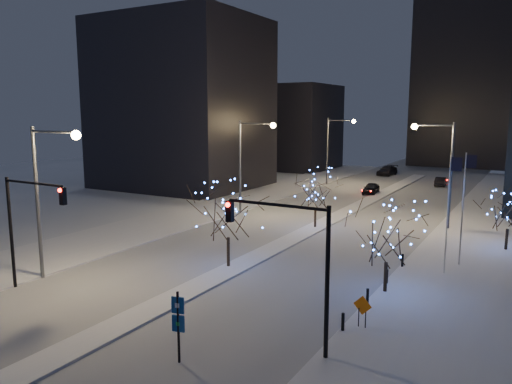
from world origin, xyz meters
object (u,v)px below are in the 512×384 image
Objects in this scene: street_lamp_east at (441,161)px; holiday_tree_plaza_far at (509,212)px; street_lamp_w_near at (47,182)px; holiday_tree_median_near at (228,212)px; traffic_signal_east at (295,252)px; street_lamp_w_mid at (249,154)px; traffic_signal_west at (26,216)px; wayfinding_sign at (178,320)px; car_far at (387,171)px; construction_sign at (362,308)px; car_near at (371,188)px; car_mid at (441,181)px; holiday_tree_median_far at (316,191)px; street_lamp_w_far at (334,142)px; holiday_tree_plaza_near at (387,236)px.

street_lamp_east is 2.11× the size of holiday_tree_plaza_far.
street_lamp_w_near is 1.56× the size of holiday_tree_median_near.
street_lamp_w_mid is at bearing 124.51° from traffic_signal_east.
wayfinding_sign is at bearing -10.17° from traffic_signal_west.
street_lamp_w_near reaches higher than car_far.
traffic_signal_west is at bearing -76.04° from street_lamp_w_near.
car_near is at bearing 114.78° from construction_sign.
street_lamp_east reaches higher than car_mid.
car_mid is (14.28, 32.00, -5.83)m from street_lamp_w_mid.
street_lamp_east is at bearing 100.17° from construction_sign.
traffic_signal_east reaches higher than holiday_tree_median_far.
traffic_signal_east is at bearing 89.78° from car_mid.
traffic_signal_west is 1.62× the size of car_near.
car_far is (3.36, 67.81, -3.96)m from traffic_signal_west.
street_lamp_east is 6.00× the size of construction_sign.
street_lamp_w_near is 33.85m from street_lamp_east.
street_lamp_w_far is at bearing -98.24° from car_far.
holiday_tree_plaza_far reaches higher than car_near.
wayfinding_sign is (-0.35, -61.41, 1.34)m from car_mid.
car_near is 1.06× the size of car_mid.
street_lamp_east is 8.81m from holiday_tree_plaza_far.
car_near is (-10.44, 45.76, -4.03)m from traffic_signal_east.
street_lamp_w_far is 1.56× the size of holiday_tree_median_near.
traffic_signal_west is at bearing -102.56° from car_near.
street_lamp_w_near reaches higher than holiday_tree_plaza_near.
street_lamp_w_near is 1.00× the size of street_lamp_w_mid.
traffic_signal_east is 1.28× the size of holiday_tree_median_far.
street_lamp_w_near is 45.74m from car_near.
holiday_tree_median_near is at bearing 51.59° from traffic_signal_west.
car_far is at bearing 86.65° from street_lamp_w_near.
holiday_tree_median_far reaches higher than holiday_tree_plaza_far.
construction_sign is at bearing -60.71° from holiday_tree_median_far.
street_lamp_east is at bearing 8.96° from street_lamp_w_mid.
wayfinding_sign is at bearing -76.36° from car_far.
construction_sign is (0.83, -25.16, -5.30)m from street_lamp_east.
holiday_tree_median_near is (1.00, -36.75, 3.30)m from car_near.
street_lamp_w_mid is 1.00× the size of street_lamp_w_far.
car_far is 0.86× the size of holiday_tree_median_near.
street_lamp_w_near is 6.00× the size of construction_sign.
wayfinding_sign is (-11.22, -27.00, -1.20)m from holiday_tree_plaza_far.
holiday_tree_plaza_near is 15.18m from holiday_tree_plaza_far.
street_lamp_east reaches higher than holiday_tree_median_near.
street_lamp_w_far is 1.84× the size of holiday_tree_median_far.
wayfinding_sign is (5.50, -12.43, -2.03)m from holiday_tree_median_near.
traffic_signal_west is 60.73m from car_mid.
holiday_tree_median_far is at bearing 68.15° from street_lamp_w_near.
holiday_tree_median_far is at bearing -178.96° from holiday_tree_plaza_far.
car_far is 3.31× the size of construction_sign.
street_lamp_w_near is 1.43× the size of traffic_signal_west.
car_near is at bearing 91.56° from holiday_tree_median_near.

